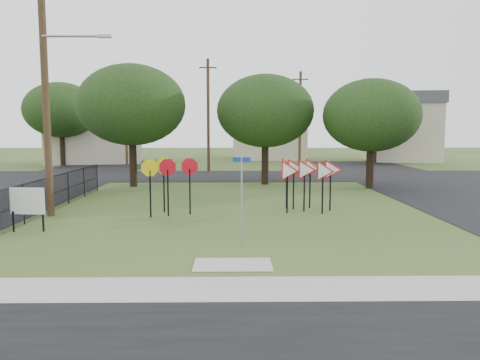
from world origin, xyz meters
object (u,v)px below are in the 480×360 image
street_name_sign (242,194)px  yield_sign_cluster (305,172)px  stop_sign_cluster (168,173)px  info_board (27,203)px

street_name_sign → yield_sign_cluster: 6.48m
street_name_sign → yield_sign_cluster: size_ratio=0.93×
stop_sign_cluster → info_board: 5.33m
stop_sign_cluster → info_board: stop_sign_cluster is taller
info_board → street_name_sign: bearing=-14.7°
stop_sign_cluster → yield_sign_cluster: size_ratio=0.82×
street_name_sign → stop_sign_cluster: street_name_sign is taller
stop_sign_cluster → street_name_sign: bearing=-59.7°
yield_sign_cluster → stop_sign_cluster: bearing=-170.7°
street_name_sign → yield_sign_cluster: street_name_sign is taller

